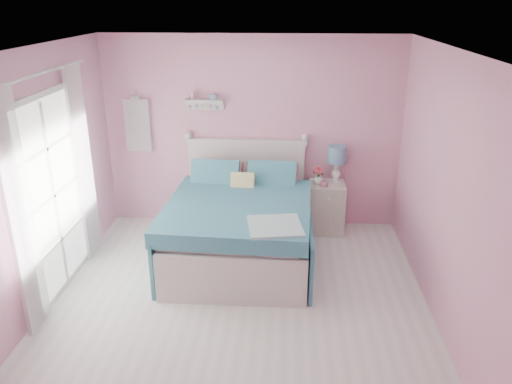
# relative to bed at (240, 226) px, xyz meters

# --- Properties ---
(floor) EXTENTS (4.50, 4.50, 0.00)m
(floor) POSITION_rel_bed_xyz_m (0.08, -1.18, -0.41)
(floor) COLOR silver
(floor) RESTS_ON ground
(room_shell) EXTENTS (4.50, 4.50, 4.50)m
(room_shell) POSITION_rel_bed_xyz_m (0.08, -1.18, 1.17)
(room_shell) COLOR pink
(room_shell) RESTS_ON floor
(bed) EXTENTS (1.75, 2.16, 1.23)m
(bed) POSITION_rel_bed_xyz_m (0.00, 0.00, 0.00)
(bed) COLOR silver
(bed) RESTS_ON floor
(nightstand) EXTENTS (0.48, 0.47, 0.69)m
(nightstand) POSITION_rel_bed_xyz_m (1.11, 0.81, -0.06)
(nightstand) COLOR silver
(nightstand) RESTS_ON floor
(table_lamp) EXTENTS (0.25, 0.25, 0.50)m
(table_lamp) POSITION_rel_bed_xyz_m (1.22, 0.90, 0.63)
(table_lamp) COLOR white
(table_lamp) RESTS_ON nightstand
(vase) EXTENTS (0.15, 0.15, 0.15)m
(vase) POSITION_rel_bed_xyz_m (0.98, 0.80, 0.35)
(vase) COLOR silver
(vase) RESTS_ON nightstand
(teacup) EXTENTS (0.12, 0.12, 0.08)m
(teacup) POSITION_rel_bed_xyz_m (1.05, 0.70, 0.32)
(teacup) COLOR #CD8A9F
(teacup) RESTS_ON nightstand
(roses) EXTENTS (0.14, 0.11, 0.12)m
(roses) POSITION_rel_bed_xyz_m (0.98, 0.79, 0.47)
(roses) COLOR #DE4B5D
(roses) RESTS_ON vase
(wall_shelf) EXTENTS (0.50, 0.15, 0.25)m
(wall_shelf) POSITION_rel_bed_xyz_m (-0.55, 1.01, 1.32)
(wall_shelf) COLOR silver
(wall_shelf) RESTS_ON room_shell
(hanging_dress) EXTENTS (0.34, 0.03, 0.72)m
(hanging_dress) POSITION_rel_bed_xyz_m (-1.48, 1.00, 0.99)
(hanging_dress) COLOR white
(hanging_dress) RESTS_ON room_shell
(french_door) EXTENTS (0.04, 1.32, 2.16)m
(french_door) POSITION_rel_bed_xyz_m (-1.90, -0.78, 0.66)
(french_door) COLOR silver
(french_door) RESTS_ON floor
(curtain_near) EXTENTS (0.04, 0.40, 2.32)m
(curtain_near) POSITION_rel_bed_xyz_m (-1.84, -1.53, 0.77)
(curtain_near) COLOR white
(curtain_near) RESTS_ON floor
(curtain_far) EXTENTS (0.04, 0.40, 2.32)m
(curtain_far) POSITION_rel_bed_xyz_m (-1.84, -0.04, 0.77)
(curtain_far) COLOR white
(curtain_far) RESTS_ON floor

